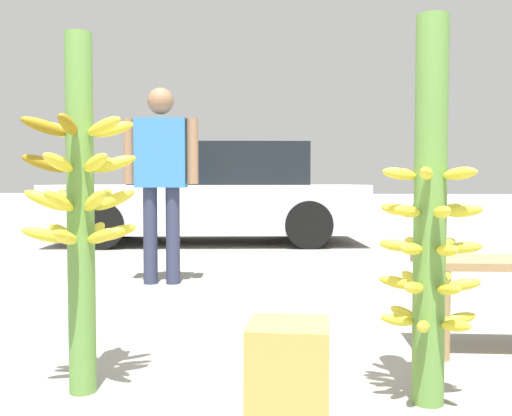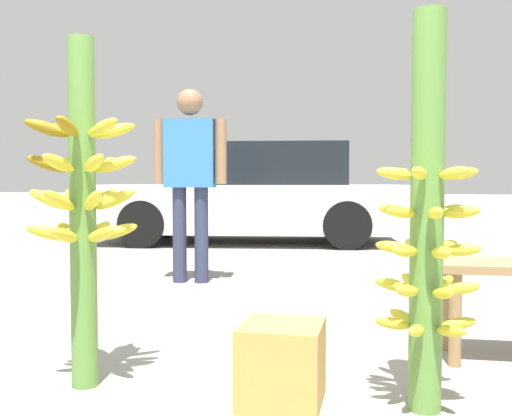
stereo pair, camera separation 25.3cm
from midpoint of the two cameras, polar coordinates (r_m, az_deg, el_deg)
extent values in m
plane|color=gray|center=(2.36, -0.19, -19.38)|extent=(80.00, 80.00, 0.00)
cylinder|color=#5B8C3D|center=(2.51, -14.21, -0.57)|extent=(0.11, 0.11, 1.50)
ellipsoid|color=olive|center=(2.49, -17.49, 7.62)|extent=(0.18, 0.15, 0.10)
ellipsoid|color=olive|center=(2.38, -15.49, 7.88)|extent=(0.07, 0.19, 0.10)
ellipsoid|color=gold|center=(2.41, -12.18, 7.87)|extent=(0.19, 0.12, 0.10)
ellipsoid|color=gold|center=(2.54, -11.17, 7.60)|extent=(0.18, 0.15, 0.10)
ellipsoid|color=gold|center=(2.64, -13.23, 7.38)|extent=(0.07, 0.19, 0.10)
ellipsoid|color=gold|center=(2.62, -16.25, 7.39)|extent=(0.19, 0.12, 0.10)
ellipsoid|color=gold|center=(2.40, -16.31, 4.32)|extent=(0.09, 0.20, 0.10)
ellipsoid|color=gold|center=(2.38, -13.00, 4.38)|extent=(0.18, 0.16, 0.10)
ellipsoid|color=gold|center=(2.49, -11.08, 4.31)|extent=(0.20, 0.11, 0.10)
ellipsoid|color=gold|center=(2.62, -12.39, 4.22)|extent=(0.09, 0.20, 0.10)
ellipsoid|color=gold|center=(2.63, -15.40, 4.18)|extent=(0.18, 0.16, 0.10)
ellipsoid|color=olive|center=(2.53, -17.40, 4.22)|extent=(0.20, 0.11, 0.10)
ellipsoid|color=gold|center=(2.49, -11.13, 0.83)|extent=(0.20, 0.10, 0.12)
ellipsoid|color=gold|center=(2.61, -12.33, 0.90)|extent=(0.09, 0.20, 0.12)
ellipsoid|color=gold|center=(2.63, -15.26, 0.89)|extent=(0.17, 0.17, 0.12)
ellipsoid|color=gold|center=(2.53, -17.26, 0.79)|extent=(0.20, 0.10, 0.12)
ellipsoid|color=gold|center=(2.40, -16.28, 0.71)|extent=(0.09, 0.20, 0.12)
ellipsoid|color=gold|center=(2.38, -13.08, 0.73)|extent=(0.17, 0.17, 0.12)
ellipsoid|color=gold|center=(2.40, -12.42, -2.62)|extent=(0.19, 0.14, 0.10)
ellipsoid|color=gold|center=(2.52, -11.01, -2.35)|extent=(0.19, 0.14, 0.10)
ellipsoid|color=gold|center=(2.64, -12.75, -2.15)|extent=(0.06, 0.19, 0.10)
ellipsoid|color=gold|center=(2.63, -15.79, -2.19)|extent=(0.19, 0.14, 0.10)
ellipsoid|color=gold|center=(2.51, -17.38, -2.44)|extent=(0.19, 0.14, 0.10)
ellipsoid|color=gold|center=(2.39, -15.77, -2.67)|extent=(0.06, 0.19, 0.10)
cylinder|color=#5B8C3D|center=(2.31, 19.78, -0.48)|extent=(0.13, 0.13, 1.53)
ellipsoid|color=gold|center=(2.18, 19.26, 3.32)|extent=(0.08, 0.15, 0.06)
ellipsoid|color=gold|center=(2.22, 22.36, 3.25)|extent=(0.13, 0.13, 0.06)
ellipsoid|color=gold|center=(2.35, 22.75, 3.20)|extent=(0.15, 0.08, 0.06)
ellipsoid|color=gold|center=(2.43, 20.35, 3.22)|extent=(0.08, 0.15, 0.06)
ellipsoid|color=gold|center=(2.39, 17.49, 3.27)|extent=(0.13, 0.13, 0.06)
ellipsoid|color=gold|center=(2.26, 16.81, 3.32)|extent=(0.15, 0.08, 0.06)
ellipsoid|color=gold|center=(2.18, 20.74, -0.48)|extent=(0.07, 0.15, 0.06)
ellipsoid|color=gold|center=(2.28, 22.90, -0.40)|extent=(0.15, 0.09, 0.06)
ellipsoid|color=gold|center=(2.40, 21.86, -0.24)|extent=(0.14, 0.12, 0.06)
ellipsoid|color=gold|center=(2.43, 18.92, -0.16)|extent=(0.07, 0.15, 0.06)
ellipsoid|color=gold|center=(2.34, 16.74, -0.23)|extent=(0.15, 0.09, 0.06)
ellipsoid|color=gold|center=(2.21, 17.52, -0.40)|extent=(0.14, 0.12, 0.06)
ellipsoid|color=gold|center=(2.20, 21.21, -4.20)|extent=(0.09, 0.15, 0.06)
ellipsoid|color=gold|center=(2.31, 22.89, -3.92)|extent=(0.15, 0.07, 0.06)
ellipsoid|color=gold|center=(2.42, 21.39, -3.60)|extent=(0.13, 0.14, 0.06)
ellipsoid|color=gold|center=(2.43, 18.38, -3.54)|extent=(0.09, 0.15, 0.06)
ellipsoid|color=gold|center=(2.33, 16.59, -3.78)|extent=(0.15, 0.07, 0.06)
ellipsoid|color=gold|center=(2.21, 17.90, -4.13)|extent=(0.13, 0.14, 0.06)
ellipsoid|color=gold|center=(2.23, 18.09, -7.90)|extent=(0.12, 0.14, 0.07)
ellipsoid|color=gold|center=(2.23, 21.37, -7.94)|extent=(0.10, 0.15, 0.07)
ellipsoid|color=gold|center=(2.34, 22.79, -7.46)|extent=(0.15, 0.06, 0.07)
ellipsoid|color=gold|center=(2.45, 21.10, -7.01)|extent=(0.12, 0.14, 0.07)
ellipsoid|color=gold|center=(2.45, 18.12, -6.97)|extent=(0.10, 0.15, 0.07)
ellipsoid|color=gold|center=(2.34, 16.54, -7.39)|extent=(0.15, 0.06, 0.07)
ellipsoid|color=gold|center=(2.29, 22.05, -11.36)|extent=(0.13, 0.14, 0.07)
ellipsoid|color=gold|center=(2.41, 22.53, -10.66)|extent=(0.15, 0.07, 0.07)
ellipsoid|color=gold|center=(2.49, 20.20, -10.20)|extent=(0.09, 0.15, 0.07)
ellipsoid|color=gold|center=(2.45, 17.35, -10.36)|extent=(0.13, 0.14, 0.07)
ellipsoid|color=gold|center=(2.33, 16.60, -11.02)|extent=(0.15, 0.07, 0.07)
ellipsoid|color=gold|center=(2.25, 18.96, -11.57)|extent=(0.09, 0.15, 0.07)
cylinder|color=#2D334C|center=(5.00, -4.05, -2.72)|extent=(0.13, 0.13, 0.84)
cylinder|color=#2D334C|center=(5.04, -6.23, -2.69)|extent=(0.13, 0.13, 0.84)
cube|color=#3372B2|center=(5.00, -5.18, 5.46)|extent=(0.45, 0.25, 0.59)
cylinder|color=#936B4C|center=(4.96, -2.10, 5.67)|extent=(0.11, 0.11, 0.56)
cylinder|color=#936B4C|center=(5.06, -8.20, 5.58)|extent=(0.11, 0.11, 0.56)
sphere|color=#936B4C|center=(5.04, -5.20, 10.51)|extent=(0.23, 0.23, 0.23)
cylinder|color=#99754C|center=(3.23, 20.65, -9.31)|extent=(0.06, 0.06, 0.45)
cylinder|color=#99754C|center=(2.97, 21.66, -10.36)|extent=(0.06, 0.06, 0.45)
cube|color=silver|center=(8.29, 0.09, 0.04)|extent=(4.59, 2.34, 0.67)
cube|color=black|center=(8.27, 1.31, 4.35)|extent=(2.62, 1.91, 0.58)
cylinder|color=black|center=(7.75, -10.41, -1.59)|extent=(0.66, 0.29, 0.64)
cylinder|color=black|center=(9.26, -7.99, -0.89)|extent=(0.66, 0.29, 0.64)
cylinder|color=black|center=(7.54, 10.04, -1.71)|extent=(0.66, 0.29, 0.64)
cylinder|color=black|center=(9.09, 9.04, -0.96)|extent=(0.66, 0.29, 0.64)
cube|color=#C69347|center=(2.36, 5.77, -15.24)|extent=(0.32, 0.32, 0.32)
camera|label=1|loc=(0.13, -87.14, 0.13)|focal=40.00mm
camera|label=2|loc=(0.13, 92.86, -0.13)|focal=40.00mm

